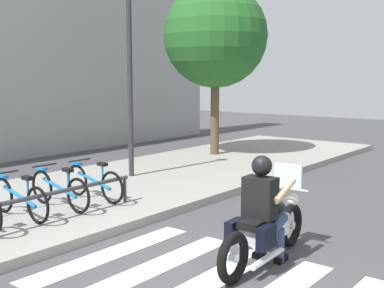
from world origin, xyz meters
name	(u,v)px	position (x,y,z in m)	size (l,w,h in m)	color
ground_plane	(210,281)	(0.00, 0.00, 0.00)	(48.00, 48.00, 0.00)	#424244
sidewalk	(10,213)	(0.00, 4.31, 0.07)	(24.00, 4.40, 0.15)	gray
crosswalk_stripe_2	(204,284)	(-0.13, 0.00, 0.00)	(2.80, 0.40, 0.01)	white
crosswalk_stripe_3	(154,267)	(-0.13, 0.80, 0.00)	(2.80, 0.40, 0.01)	white
crosswalk_stripe_4	(111,254)	(-0.13, 1.60, 0.00)	(2.80, 0.40, 0.01)	white
motorcycle	(266,229)	(0.90, -0.22, 0.46)	(2.20, 0.64, 1.21)	black
rider	(263,202)	(0.83, -0.22, 0.82)	(0.64, 0.55, 1.43)	black
bicycle_2	(19,198)	(-0.21, 3.64, 0.48)	(0.48, 1.61, 0.72)	black
bicycle_3	(59,189)	(0.55, 3.64, 0.49)	(0.48, 1.65, 0.73)	black
bicycle_4	(94,182)	(1.31, 3.64, 0.48)	(0.48, 1.60, 0.72)	black
bike_rack	(40,198)	(-0.21, 3.08, 0.57)	(3.65, 0.07, 0.49)	#333338
street_lamp	(130,62)	(3.33, 4.71, 2.72)	(0.28, 0.28, 4.52)	#2D2D33
tree_near_rack	(215,36)	(7.14, 5.11, 3.56)	(2.98, 2.98, 5.07)	brown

